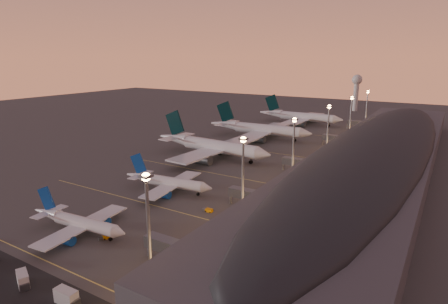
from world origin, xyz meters
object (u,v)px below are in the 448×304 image
(airliner_narrow_south, at_px, (78,222))
(airliner_wide_mid, at_px, (259,129))
(baggage_tug_d, at_px, (106,237))
(baggage_tug_c, at_px, (208,210))
(catering_truck_a, at_px, (23,280))
(airliner_wide_far, at_px, (299,116))
(baggage_tug_b, at_px, (163,243))
(baggage_tug_a, at_px, (167,255))
(airliner_narrow_north, at_px, (168,182))
(airliner_wide_near, at_px, (211,146))
(radar_tower, at_px, (357,87))
(catering_truck_b, at_px, (67,297))

(airliner_narrow_south, bearing_deg, airliner_wide_mid, 89.82)
(airliner_wide_mid, height_order, baggage_tug_d, airliner_wide_mid)
(airliner_wide_mid, relative_size, baggage_tug_c, 18.98)
(airliner_narrow_south, xyz_separation_m, catering_truck_a, (11.13, -22.78, -1.74))
(airliner_wide_far, distance_m, baggage_tug_b, 196.93)
(baggage_tug_a, xyz_separation_m, catering_truck_a, (-18.61, -25.51, 0.83))
(baggage_tug_a, bearing_deg, baggage_tug_b, 156.02)
(airliner_narrow_north, distance_m, baggage_tug_b, 41.53)
(airliner_wide_far, relative_size, baggage_tug_c, 18.36)
(airliner_wide_far, bearing_deg, airliner_wide_near, -91.04)
(radar_tower, bearing_deg, catering_truck_b, -87.23)
(airliner_narrow_north, xyz_separation_m, baggage_tug_a, (30.19, -36.65, -2.83))
(baggage_tug_c, bearing_deg, catering_truck_a, -101.86)
(airliner_wide_mid, bearing_deg, baggage_tug_a, -75.14)
(airliner_wide_far, height_order, radar_tower, radar_tower)
(airliner_wide_near, xyz_separation_m, baggage_tug_b, (38.80, -81.54, -5.04))
(airliner_narrow_north, height_order, baggage_tug_b, airliner_narrow_north)
(airliner_wide_mid, bearing_deg, airliner_narrow_south, -87.10)
(airliner_wide_mid, relative_size, baggage_tug_d, 17.56)
(radar_tower, distance_m, baggage_tug_c, 261.02)
(airliner_narrow_south, distance_m, catering_truck_a, 25.42)
(baggage_tug_a, relative_size, baggage_tug_d, 1.13)
(airliner_wide_near, bearing_deg, airliner_narrow_north, -71.39)
(airliner_wide_far, height_order, baggage_tug_a, airliner_wide_far)
(airliner_wide_far, bearing_deg, baggage_tug_d, -83.51)
(radar_tower, xyz_separation_m, catering_truck_a, (1.60, -313.63, -20.50))
(airliner_narrow_north, bearing_deg, baggage_tug_a, -57.53)
(radar_tower, height_order, baggage_tug_c, radar_tower)
(airliner_wide_near, distance_m, catering_truck_b, 116.60)
(airliner_narrow_south, height_order, baggage_tug_c, airliner_narrow_south)
(airliner_wide_near, height_order, baggage_tug_c, airliner_wide_near)
(baggage_tug_c, distance_m, baggage_tug_d, 32.66)
(baggage_tug_c, distance_m, catering_truck_b, 52.84)
(catering_truck_a, relative_size, catering_truck_b, 0.99)
(airliner_wide_mid, bearing_deg, baggage_tug_b, -76.49)
(airliner_wide_far, bearing_deg, catering_truck_b, -80.20)
(baggage_tug_d, bearing_deg, baggage_tug_a, -58.11)
(catering_truck_b, bearing_deg, airliner_narrow_south, 136.61)
(airliner_narrow_south, distance_m, airliner_wide_mid, 140.85)
(baggage_tug_a, relative_size, baggage_tug_c, 1.23)
(catering_truck_b, bearing_deg, airliner_wide_near, 107.26)
(airliner_narrow_north, bearing_deg, airliner_wide_far, 86.29)
(airliner_wide_mid, xyz_separation_m, baggage_tug_b, (38.33, -133.49, -4.99))
(airliner_narrow_south, relative_size, catering_truck_b, 6.01)
(airliner_wide_far, xyz_separation_m, radar_tower, (19.28, 90.36, 16.60))
(airliner_wide_far, bearing_deg, baggage_tug_c, -78.09)
(baggage_tug_b, distance_m, catering_truck_a, 32.63)
(airliner_wide_mid, xyz_separation_m, baggage_tug_a, (43.02, -137.48, -4.90))
(airliner_narrow_south, bearing_deg, catering_truck_b, -47.00)
(airliner_wide_far, height_order, catering_truck_a, airliner_wide_far)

